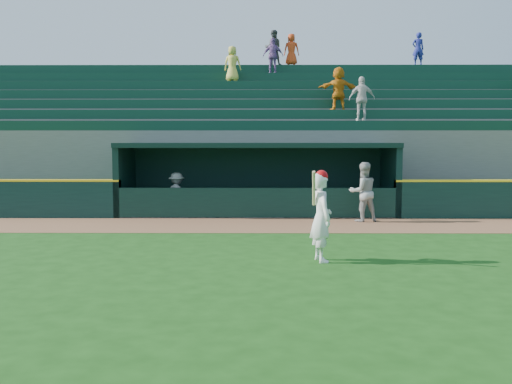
% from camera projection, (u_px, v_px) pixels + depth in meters
% --- Properties ---
extents(ground, '(120.00, 120.00, 0.00)m').
position_uv_depth(ground, '(255.00, 259.00, 12.20)').
color(ground, '#174611').
rests_on(ground, ground).
extents(warning_track, '(40.00, 3.00, 0.01)m').
position_uv_depth(warning_track, '(257.00, 225.00, 17.08)').
color(warning_track, brown).
rests_on(warning_track, ground).
extents(dugout_player_front, '(1.04, 0.89, 1.86)m').
position_uv_depth(dugout_player_front, '(363.00, 192.00, 17.82)').
color(dugout_player_front, '#A6A5A0').
rests_on(dugout_player_front, ground).
extents(dugout_player_inside, '(1.08, 0.87, 1.46)m').
position_uv_depth(dugout_player_inside, '(177.00, 194.00, 19.33)').
color(dugout_player_inside, '#A0A09B').
rests_on(dugout_player_inside, ground).
extents(dugout, '(9.40, 2.80, 2.46)m').
position_uv_depth(dugout, '(257.00, 174.00, 20.05)').
color(dugout, slate).
rests_on(dugout, ground).
extents(stands, '(34.50, 6.25, 7.57)m').
position_uv_depth(stands, '(259.00, 144.00, 24.50)').
color(stands, slate).
rests_on(stands, ground).
extents(batter_at_plate, '(0.59, 0.87, 1.94)m').
position_uv_depth(batter_at_plate, '(321.00, 216.00, 11.90)').
color(batter_at_plate, white).
rests_on(batter_at_plate, ground).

